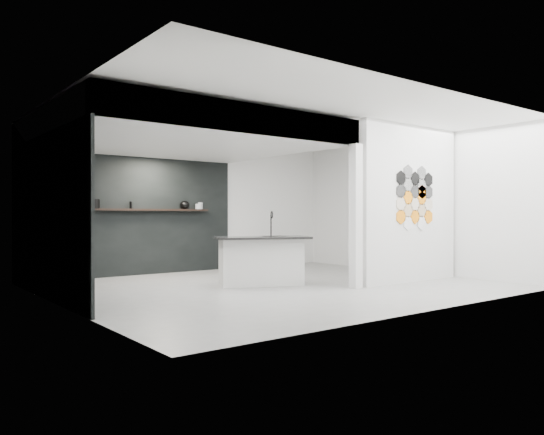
{
  "coord_description": "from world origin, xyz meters",
  "views": [
    {
      "loc": [
        -5.53,
        -7.0,
        1.19
      ],
      "look_at": [
        0.1,
        0.3,
        1.15
      ],
      "focal_mm": 35.0,
      "sensor_mm": 36.0,
      "label": 1
    }
  ],
  "objects": [
    {
      "name": "floor",
      "position": [
        0.0,
        0.0,
        -0.01
      ],
      "size": [
        7.0,
        6.0,
        0.01
      ],
      "primitive_type": "cube",
      "color": "gray"
    },
    {
      "name": "partition_panel",
      "position": [
        2.23,
        -1.0,
        1.4
      ],
      "size": [
        2.45,
        0.15,
        2.8
      ],
      "primitive_type": "cube",
      "color": "silver",
      "rests_on": "floor"
    },
    {
      "name": "bay_clad_back",
      "position": [
        -1.3,
        2.97,
        1.18
      ],
      "size": [
        4.4,
        0.04,
        2.35
      ],
      "primitive_type": "cube",
      "color": "black",
      "rests_on": "floor"
    },
    {
      "name": "bay_clad_left",
      "position": [
        -3.47,
        1.0,
        1.18
      ],
      "size": [
        0.04,
        4.0,
        2.35
      ],
      "primitive_type": "cube",
      "color": "black",
      "rests_on": "floor"
    },
    {
      "name": "bulkhead",
      "position": [
        -1.3,
        1.0,
        2.55
      ],
      "size": [
        4.4,
        4.0,
        0.4
      ],
      "primitive_type": "cube",
      "color": "silver",
      "rests_on": "corner_column"
    },
    {
      "name": "corner_column",
      "position": [
        0.82,
        -1.0,
        1.18
      ],
      "size": [
        0.16,
        0.16,
        2.35
      ],
      "primitive_type": "cube",
      "color": "silver",
      "rests_on": "floor"
    },
    {
      "name": "fascia_beam",
      "position": [
        -1.3,
        -0.92,
        2.55
      ],
      "size": [
        4.4,
        0.16,
        0.4
      ],
      "primitive_type": "cube",
      "color": "silver",
      "rests_on": "corner_column"
    },
    {
      "name": "wall_basin",
      "position": [
        -3.24,
        0.8,
        0.85
      ],
      "size": [
        0.4,
        0.6,
        0.12
      ],
      "primitive_type": "cube",
      "color": "silver",
      "rests_on": "bay_clad_left"
    },
    {
      "name": "display_shelf",
      "position": [
        -1.2,
        2.87,
        1.3
      ],
      "size": [
        3.0,
        0.15,
        0.04
      ],
      "primitive_type": "cube",
      "color": "black",
      "rests_on": "bay_clad_back"
    },
    {
      "name": "kitchen_island",
      "position": [
        -0.18,
        0.23,
        0.43
      ],
      "size": [
        1.71,
        1.25,
        1.26
      ],
      "rotation": [
        0.0,
        0.0,
        -0.41
      ],
      "color": "silver",
      "rests_on": "floor"
    },
    {
      "name": "stockpot",
      "position": [
        -2.12,
        2.87,
        1.4
      ],
      "size": [
        0.23,
        0.23,
        0.17
      ],
      "primitive_type": "cylinder",
      "rotation": [
        0.0,
        0.0,
        0.13
      ],
      "color": "black",
      "rests_on": "display_shelf"
    },
    {
      "name": "kettle",
      "position": [
        -0.23,
        2.87,
        1.41
      ],
      "size": [
        0.23,
        0.23,
        0.17
      ],
      "primitive_type": "ellipsoid",
      "rotation": [
        0.0,
        0.0,
        -0.16
      ],
      "color": "black",
      "rests_on": "display_shelf"
    },
    {
      "name": "glass_bowl",
      "position": [
        0.11,
        2.87,
        1.38
      ],
      "size": [
        0.18,
        0.18,
        0.11
      ],
      "primitive_type": "cylinder",
      "rotation": [
        0.0,
        0.0,
        0.2
      ],
      "color": "gray",
      "rests_on": "display_shelf"
    },
    {
      "name": "glass_vase",
      "position": [
        0.15,
        2.87,
        1.39
      ],
      "size": [
        0.13,
        0.13,
        0.14
      ],
      "primitive_type": "cylinder",
      "rotation": [
        0.0,
        0.0,
        -0.34
      ],
      "color": "gray",
      "rests_on": "display_shelf"
    },
    {
      "name": "bottle_dark",
      "position": [
        -1.4,
        2.87,
        1.39
      ],
      "size": [
        0.07,
        0.07,
        0.14
      ],
      "primitive_type": "cylinder",
      "rotation": [
        0.0,
        0.0,
        0.38
      ],
      "color": "black",
      "rests_on": "display_shelf"
    },
    {
      "name": "utensil_cup",
      "position": [
        -2.21,
        2.87,
        1.37
      ],
      "size": [
        0.08,
        0.08,
        0.09
      ],
      "primitive_type": "cylinder",
      "rotation": [
        0.0,
        0.0,
        0.04
      ],
      "color": "black",
      "rests_on": "display_shelf"
    },
    {
      "name": "hex_tile_cluster",
      "position": [
        2.26,
        -1.09,
        1.5
      ],
      "size": [
        1.04,
        0.02,
        1.16
      ],
      "color": "orange",
      "rests_on": "partition_panel"
    }
  ]
}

